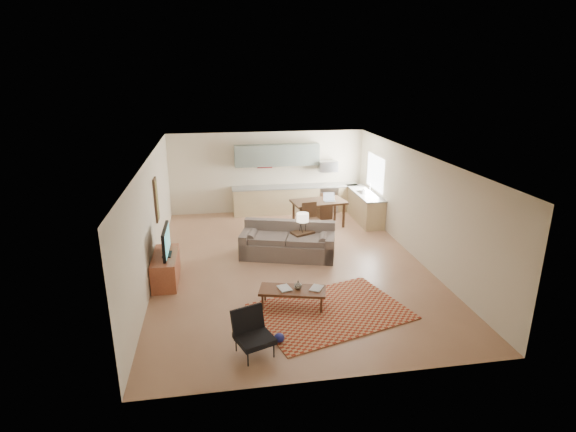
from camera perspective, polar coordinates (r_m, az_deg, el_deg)
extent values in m
plane|color=#996A4D|center=(11.33, 0.25, -6.01)|extent=(9.00, 9.00, 0.00)
plane|color=white|center=(10.52, 0.27, 7.55)|extent=(9.00, 9.00, 0.00)
plane|color=beige|center=(15.16, -2.60, 5.58)|extent=(6.50, 0.00, 6.50)
plane|color=beige|center=(6.79, 6.73, -10.83)|extent=(6.50, 0.00, 6.50)
plane|color=beige|center=(10.81, -16.98, -0.35)|extent=(0.00, 9.00, 9.00)
plane|color=beige|center=(11.81, 16.00, 1.27)|extent=(0.00, 9.00, 9.00)
cube|color=#A5A8AD|center=(15.43, 4.99, 2.30)|extent=(0.62, 0.62, 0.90)
cube|color=#A5A8AD|center=(15.19, 5.09, 6.32)|extent=(0.62, 0.40, 0.35)
cube|color=slate|center=(14.91, -1.40, 7.74)|extent=(2.80, 0.34, 0.70)
cube|color=white|center=(14.43, 11.03, 5.44)|extent=(0.02, 1.40, 1.05)
cube|color=maroon|center=(9.23, 5.46, -11.96)|extent=(3.36, 2.76, 0.02)
imported|color=maroon|center=(9.15, -1.14, -9.30)|extent=(0.38, 0.42, 0.03)
imported|color=navy|center=(9.25, 2.98, -9.01)|extent=(0.50, 0.51, 0.02)
imported|color=black|center=(9.18, 1.28, -8.71)|extent=(0.16, 0.16, 0.17)
imported|color=beige|center=(14.28, 9.60, 3.18)|extent=(0.10, 0.10, 0.19)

